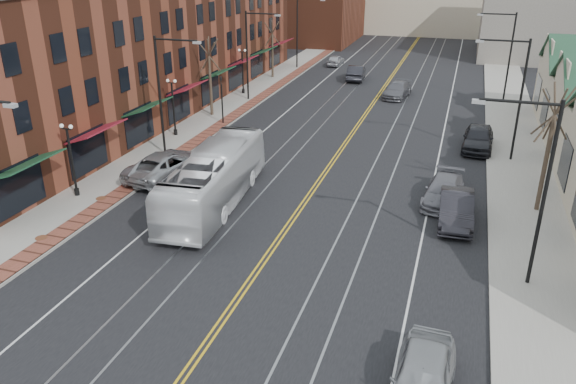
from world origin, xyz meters
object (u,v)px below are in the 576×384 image
Objects in this scene: transit_bus at (214,178)px; parked_car_c at (444,191)px; parked_car_a at (422,380)px; parked_car_d at (478,138)px; parked_car_b at (456,208)px; parked_suv at (166,165)px.

parked_car_c is (12.22, 4.20, -0.89)m from transit_bus.
parked_car_d is at bearing 88.90° from parked_car_a.
parked_car_a reaches higher than parked_car_b.
parked_car_a is (17.06, -14.48, -0.04)m from parked_suv.
parked_car_c is (-0.77, 2.42, -0.10)m from parked_car_b.
transit_bus reaches higher than parked_car_b.
parked_car_d is at bearing 83.23° from parked_car_b.
parked_suv reaches higher than parked_car_c.
parked_suv is 21.89m from parked_car_d.
parked_car_a is 15.91m from parked_car_c.
parked_car_b is (0.51, 13.49, -0.01)m from parked_car_a.
parked_car_a is at bearing -90.74° from parked_car_d.
parked_car_d is at bearing -139.06° from transit_bus.
parked_car_c is at bearing -167.82° from parked_suv.
parked_car_b is at bearing -176.84° from transit_bus.
parked_car_b is 0.97× the size of parked_car_d.
transit_bus is at bearing -131.78° from parked_car_d.
transit_bus is at bearing -174.28° from parked_car_b.
parked_car_a is 0.94× the size of parked_car_d.
parked_car_c is at bearing 105.60° from parked_car_b.
transit_bus is 17.13m from parked_car_a.
parked_car_c is 0.95× the size of parked_car_d.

